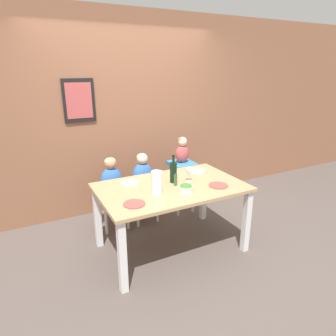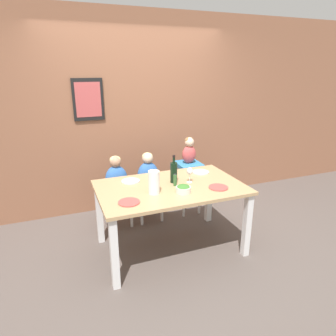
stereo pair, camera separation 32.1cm
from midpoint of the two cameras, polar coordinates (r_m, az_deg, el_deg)
ground_plane at (r=3.57m, az=3.10°, el=-14.94°), size 14.00×14.00×0.00m
wall_back at (r=4.25m, az=-4.00°, el=10.17°), size 10.00×0.09×2.70m
dining_table at (r=3.25m, az=3.31°, el=-5.10°), size 1.55×0.97×0.77m
chair_far_left at (r=3.90m, az=-7.29°, el=-5.55°), size 0.37×0.41×0.46m
chair_far_center at (r=4.01m, az=-1.48°, el=-4.70°), size 0.37×0.41×0.46m
chair_right_highchair at (r=4.17m, az=6.15°, el=-1.25°), size 0.32×0.35×0.73m
person_child_left at (r=3.79m, az=-7.48°, el=-1.42°), size 0.28×0.19×0.48m
person_child_center at (r=3.90m, az=-1.52°, el=-0.67°), size 0.28×0.19×0.48m
person_baby_right at (r=4.06m, az=6.31°, el=3.44°), size 0.20×0.13×0.36m
wine_bottle at (r=3.27m, az=3.92°, el=-0.80°), size 0.08×0.08×0.31m
paper_towel_roll at (r=2.98m, az=0.39°, el=-2.79°), size 0.11×0.11×0.24m
wine_glass_near at (r=3.28m, az=6.96°, el=-0.71°), size 0.07×0.07×0.17m
salad_bowl_large at (r=3.04m, az=5.97°, el=-4.00°), size 0.15×0.15×0.08m
dinner_plate_front_left at (r=2.83m, az=-4.22°, el=-6.59°), size 0.20×0.20×0.01m
dinner_plate_back_left at (r=3.33m, az=-4.41°, el=-2.55°), size 0.20×0.20×0.01m
dinner_plate_back_right at (r=3.65m, az=8.72°, el=-0.81°), size 0.20×0.20×0.01m
dinner_plate_front_right at (r=3.23m, az=12.40°, el=-3.69°), size 0.20×0.20×0.01m
condiment_bottle_hot_sauce at (r=3.19m, az=4.24°, el=-2.30°), size 0.04×0.04×0.14m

